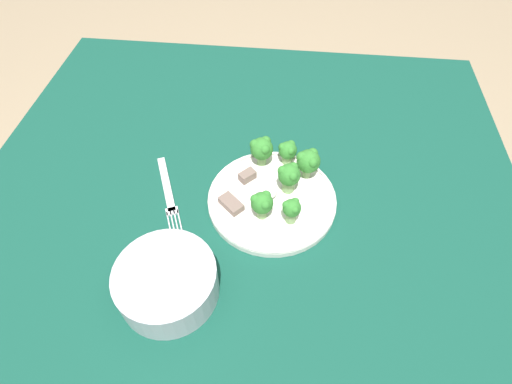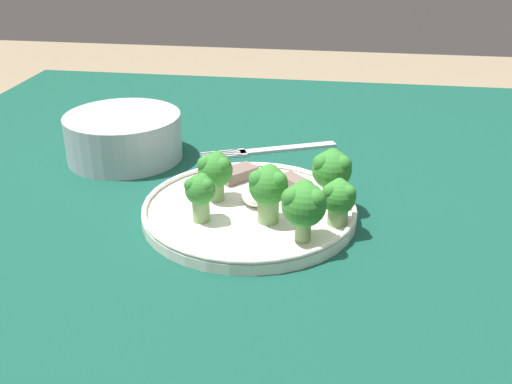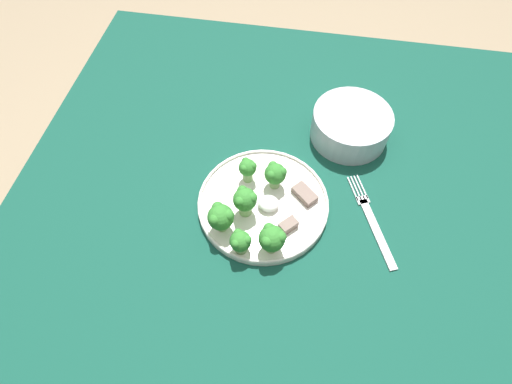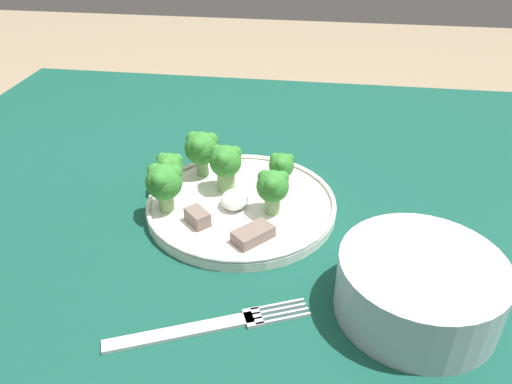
# 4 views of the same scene
# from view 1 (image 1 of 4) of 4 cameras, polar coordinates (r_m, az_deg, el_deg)

# --- Properties ---
(ground_plane) EXTENTS (8.00, 8.00, 0.00)m
(ground_plane) POSITION_cam_1_polar(r_m,az_deg,el_deg) (1.41, -0.96, -19.23)
(ground_plane) COLOR #9E896B
(table) EXTENTS (1.10, 1.10, 0.71)m
(table) POSITION_cam_1_polar(r_m,az_deg,el_deg) (0.86, -1.50, -4.86)
(table) COLOR #114738
(table) RESTS_ON ground_plane
(dinner_plate) EXTENTS (0.25, 0.25, 0.02)m
(dinner_plate) POSITION_cam_1_polar(r_m,az_deg,el_deg) (0.78, 2.30, -0.90)
(dinner_plate) COLOR white
(dinner_plate) RESTS_ON table
(fork) EXTENTS (0.10, 0.20, 0.00)m
(fork) POSITION_cam_1_polar(r_m,az_deg,el_deg) (0.81, -12.41, -0.20)
(fork) COLOR silver
(fork) RESTS_ON table
(cream_bowl) EXTENTS (0.16, 0.16, 0.06)m
(cream_bowl) POSITION_cam_1_polar(r_m,az_deg,el_deg) (0.67, -12.55, -12.55)
(cream_bowl) COLOR #B7BCC6
(cream_bowl) RESTS_ON table
(broccoli_floret_near_rim_left) EXTENTS (0.05, 0.05, 0.06)m
(broccoli_floret_near_rim_left) POSITION_cam_1_polar(r_m,az_deg,el_deg) (0.81, 0.82, 6.19)
(broccoli_floret_near_rim_left) COLOR #7FA866
(broccoli_floret_near_rim_left) RESTS_ON dinner_plate
(broccoli_floret_center_left) EXTENTS (0.04, 0.04, 0.07)m
(broccoli_floret_center_left) POSITION_cam_1_polar(r_m,az_deg,el_deg) (0.76, 4.76, 2.36)
(broccoli_floret_center_left) COLOR #7FA866
(broccoli_floret_center_left) RESTS_ON dinner_plate
(broccoli_floret_back_left) EXTENTS (0.04, 0.04, 0.06)m
(broccoli_floret_back_left) POSITION_cam_1_polar(r_m,az_deg,el_deg) (0.72, 0.88, -1.61)
(broccoli_floret_back_left) COLOR #7FA866
(broccoli_floret_back_left) RESTS_ON dinner_plate
(broccoli_floret_front_left) EXTENTS (0.03, 0.03, 0.05)m
(broccoli_floret_front_left) POSITION_cam_1_polar(r_m,az_deg,el_deg) (0.72, 5.13, -2.43)
(broccoli_floret_front_left) COLOR #7FA866
(broccoli_floret_front_left) RESTS_ON dinner_plate
(broccoli_floret_center_back) EXTENTS (0.05, 0.05, 0.07)m
(broccoli_floret_center_back) POSITION_cam_1_polar(r_m,az_deg,el_deg) (0.79, 7.50, 4.41)
(broccoli_floret_center_back) COLOR #7FA866
(broccoli_floret_center_back) RESTS_ON dinner_plate
(broccoli_floret_mid_cluster) EXTENTS (0.04, 0.04, 0.05)m
(broccoli_floret_mid_cluster) POSITION_cam_1_polar(r_m,az_deg,el_deg) (0.82, 4.57, 5.88)
(broccoli_floret_mid_cluster) COLOR #7FA866
(broccoli_floret_mid_cluster) RESTS_ON dinner_plate
(meat_slice_front_slice) EXTENTS (0.04, 0.04, 0.02)m
(meat_slice_front_slice) POSITION_cam_1_polar(r_m,az_deg,el_deg) (0.80, -1.09, 2.32)
(meat_slice_front_slice) COLOR #756056
(meat_slice_front_slice) RESTS_ON dinner_plate
(meat_slice_middle_slice) EXTENTS (0.05, 0.05, 0.01)m
(meat_slice_middle_slice) POSITION_cam_1_polar(r_m,az_deg,el_deg) (0.76, -3.58, -1.70)
(meat_slice_middle_slice) COLOR #756056
(meat_slice_middle_slice) RESTS_ON dinner_plate
(sauce_dollop) EXTENTS (0.04, 0.04, 0.02)m
(sauce_dollop) POSITION_cam_1_polar(r_m,az_deg,el_deg) (0.77, 1.55, 0.05)
(sauce_dollop) COLOR white
(sauce_dollop) RESTS_ON dinner_plate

